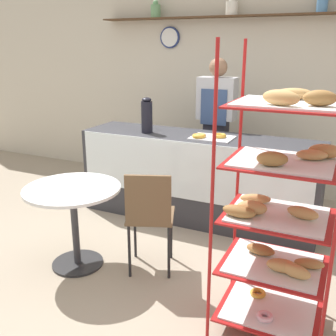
{
  "coord_description": "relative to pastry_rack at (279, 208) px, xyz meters",
  "views": [
    {
      "loc": [
        1.43,
        -2.61,
        1.84
      ],
      "look_at": [
        0.0,
        0.41,
        0.79
      ],
      "focal_mm": 42.0,
      "sensor_mm": 36.0,
      "label": 1
    }
  ],
  "objects": [
    {
      "name": "cafe_table",
      "position": [
        -1.68,
        0.09,
        -0.33
      ],
      "size": [
        0.8,
        0.8,
        0.72
      ],
      "color": "#262628",
      "rests_on": "ground_plane"
    },
    {
      "name": "donut_tray_counter",
      "position": [
        -0.95,
        1.39,
        0.07
      ],
      "size": [
        0.42,
        0.32,
        0.05
      ],
      "color": "silver",
      "rests_on": "display_counter"
    },
    {
      "name": "cafe_chair",
      "position": [
        -1.05,
        0.25,
        -0.32
      ],
      "size": [
        0.49,
        0.49,
        0.9
      ],
      "rotation": [
        0.0,
        0.0,
        3.52
      ],
      "color": "black",
      "rests_on": "ground_plane"
    },
    {
      "name": "person_worker",
      "position": [
        -1.08,
        1.98,
        0.06
      ],
      "size": [
        0.43,
        0.23,
        1.71
      ],
      "color": "#282833",
      "rests_on": "ground_plane"
    },
    {
      "name": "coffee_carafe",
      "position": [
        -1.66,
        1.36,
        0.24
      ],
      "size": [
        0.12,
        0.12,
        0.38
      ],
      "color": "black",
      "rests_on": "display_counter"
    },
    {
      "name": "pastry_rack",
      "position": [
        0.0,
        0.0,
        0.0
      ],
      "size": [
        0.7,
        0.58,
        1.88
      ],
      "color": "#A51919",
      "rests_on": "ground_plane"
    },
    {
      "name": "display_counter",
      "position": [
        -1.09,
        1.45,
        -0.41
      ],
      "size": [
        2.55,
        0.64,
        0.93
      ],
      "color": "#333338",
      "rests_on": "ground_plane"
    },
    {
      "name": "ground_plane",
      "position": [
        -1.09,
        0.29,
        -0.88
      ],
      "size": [
        14.0,
        14.0,
        0.0
      ],
      "primitive_type": "plane",
      "color": "gray"
    },
    {
      "name": "back_wall",
      "position": [
        -1.09,
        2.67,
        0.49
      ],
      "size": [
        10.0,
        0.3,
        2.7
      ],
      "color": "beige",
      "rests_on": "ground_plane"
    }
  ]
}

